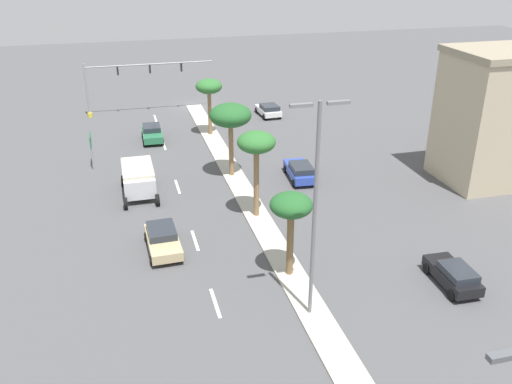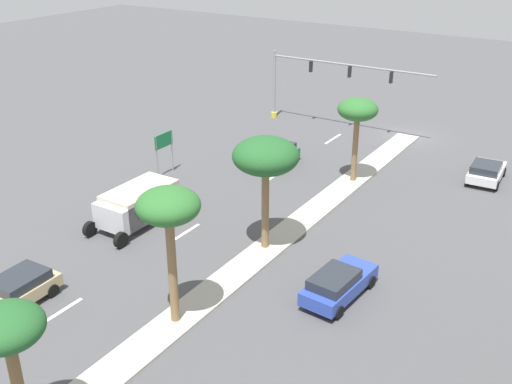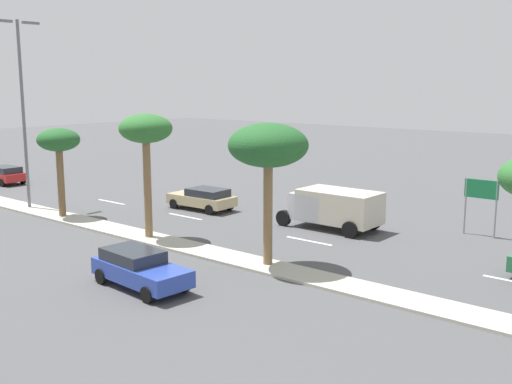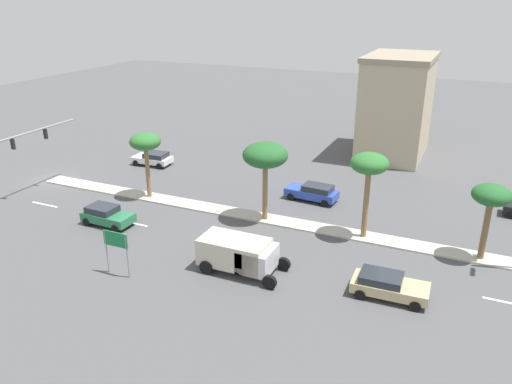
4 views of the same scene
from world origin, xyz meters
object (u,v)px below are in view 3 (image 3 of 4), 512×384
Objects in this scene: palm_tree_mid at (268,147)px; box_truck at (332,206)px; palm_tree_leading at (59,143)px; directional_road_sign at (481,195)px; sedan_red_rear at (3,174)px; sedan_blue_inboard at (139,268)px; sedan_tan_left at (203,198)px; palm_tree_outboard at (146,133)px; street_lamp_center at (23,102)px.

palm_tree_mid is 9.02m from box_truck.
palm_tree_mid is 1.18× the size of palm_tree_leading.
directional_road_sign is at bearing -24.48° from palm_tree_mid.
box_truck is (3.86, -28.84, 0.49)m from sedan_red_rear.
palm_tree_leading reaches higher than sedan_blue_inboard.
sedan_tan_left is 9.22m from box_truck.
palm_tree_mid reaches higher than sedan_blue_inboard.
palm_tree_mid is 31.14m from sedan_red_rear.
box_truck reaches higher than sedan_red_rear.
sedan_red_rear is (-7.46, 35.77, -1.46)m from directional_road_sign.
directional_road_sign is 0.69× the size of sedan_red_rear.
sedan_tan_left is (2.95, -19.68, -0.01)m from sedan_red_rear.
palm_tree_outboard is (-11.61, 13.06, 3.32)m from directional_road_sign.
sedan_blue_inboard is (-5.43, -17.52, -6.08)m from street_lamp_center.
sedan_red_rear reaches higher than sedan_tan_left.
sedan_blue_inboard is at bearing -108.43° from sedan_red_rear.
sedan_blue_inboard is at bearing 156.25° from directional_road_sign.
street_lamp_center reaches higher than palm_tree_mid.
street_lamp_center is 13.05m from sedan_red_rear.
directional_road_sign is 0.66× the size of sedan_blue_inboard.
palm_tree_mid is 1.42× the size of sedan_red_rear.
street_lamp_center reaches higher than directional_road_sign.
sedan_blue_inboard reaches higher than sedan_red_rear.
street_lamp_center is (0.01, 19.73, 1.56)m from palm_tree_mid.
palm_tree_leading is 0.94× the size of box_truck.
box_truck is at bearing 117.47° from directional_road_sign.
sedan_tan_left is at bearing -51.84° from street_lamp_center.
directional_road_sign reaches higher than sedan_tan_left.
palm_tree_outboard is 1.38× the size of sedan_blue_inboard.
sedan_red_rear is 29.10m from box_truck.
palm_tree_outboard is 1.21× the size of palm_tree_leading.
palm_tree_leading is 0.45× the size of street_lamp_center.
palm_tree_mid is 1.39× the size of sedan_tan_left.
street_lamp_center reaches higher than sedan_red_rear.
palm_tree_outboard is at bearing -90.30° from palm_tree_leading.
palm_tree_outboard is 23.58m from sedan_red_rear.
palm_tree_outboard is 1.42× the size of sedan_tan_left.
palm_tree_outboard is at bearing 142.59° from box_truck.
sedan_tan_left is at bearing 23.13° from palm_tree_outboard.
sedan_red_rear is at bearing 74.41° from palm_tree_leading.
palm_tree_outboard is 8.04m from palm_tree_leading.
palm_tree_mid is 1.35× the size of sedan_blue_inboard.
sedan_red_rear is at bearing 97.62° from box_truck.
sedan_red_rear is 0.96× the size of sedan_blue_inboard.
street_lamp_center is at bearing 72.77° from sedan_blue_inboard.
sedan_tan_left is (7.07, -4.94, -3.76)m from palm_tree_leading.
palm_tree_leading is at bearing 145.04° from sedan_tan_left.
street_lamp_center is at bearing 114.69° from directional_road_sign.
sedan_blue_inboard is (-5.42, 2.21, -4.52)m from palm_tree_mid.
street_lamp_center is 2.55× the size of sedan_blue_inboard.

